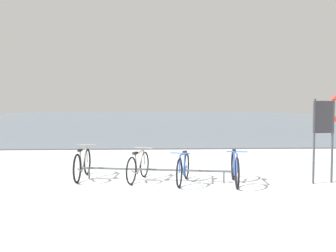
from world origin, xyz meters
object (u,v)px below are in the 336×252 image
Objects in this scene: bicycle_0 at (83,164)px; bicycle_3 at (235,168)px; info_sign at (324,126)px; bicycle_1 at (138,166)px; bicycle_2 at (183,168)px.

bicycle_3 is at bearing -12.39° from bicycle_0.
bicycle_1 is at bearing 173.70° from info_sign.
bicycle_2 is 1.20m from bicycle_3.
bicycle_3 reaches higher than bicycle_1.
bicycle_2 is at bearing -18.07° from bicycle_1.
bicycle_1 is 0.95× the size of bicycle_2.
bicycle_3 is (2.25, -0.51, 0.02)m from bicycle_1.
info_sign is (5.73, -0.77, 0.98)m from bicycle_0.
bicycle_2 is (1.06, -0.35, 0.00)m from bicycle_1.
bicycle_0 is 0.89× the size of info_sign.
info_sign is at bearing -2.32° from bicycle_2.
bicycle_1 is 0.90× the size of bicycle_3.
bicycle_0 is 1.43m from bicycle_1.
bicycle_2 is 3.42m from info_sign.
info_sign reaches higher than bicycle_0.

